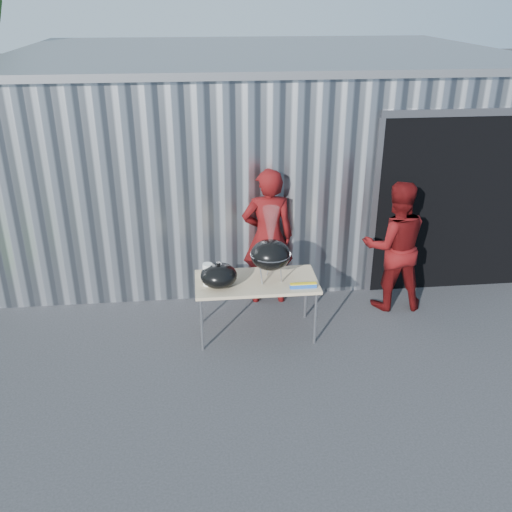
{
  "coord_description": "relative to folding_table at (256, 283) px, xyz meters",
  "views": [
    {
      "loc": [
        -0.35,
        -5.48,
        3.95
      ],
      "look_at": [
        0.33,
        0.77,
        1.05
      ],
      "focal_mm": 40.0,
      "sensor_mm": 36.0,
      "label": 1
    }
  ],
  "objects": [
    {
      "name": "paper_towels",
      "position": [
        -0.59,
        -0.05,
        0.18
      ],
      "size": [
        0.12,
        0.12,
        0.28
      ],
      "primitive_type": "cylinder",
      "color": "white",
      "rests_on": "folding_table"
    },
    {
      "name": "building",
      "position": [
        0.59,
        3.88,
        0.83
      ],
      "size": [
        8.2,
        6.2,
        3.1
      ],
      "color": "silver",
      "rests_on": "ground"
    },
    {
      "name": "folding_table",
      "position": [
        0.0,
        0.0,
        0.0
      ],
      "size": [
        1.5,
        0.75,
        0.75
      ],
      "color": "tan",
      "rests_on": "ground"
    },
    {
      "name": "person_cook",
      "position": [
        0.25,
        0.85,
        0.25
      ],
      "size": [
        0.71,
        0.47,
        1.92
      ],
      "primitive_type": "imported",
      "rotation": [
        0.0,
        0.0,
        3.12
      ],
      "color": "#510B0B",
      "rests_on": "ground"
    },
    {
      "name": "kettle_grill",
      "position": [
        0.17,
        -0.02,
        0.45
      ],
      "size": [
        0.49,
        0.49,
        0.95
      ],
      "color": "black",
      "rests_on": "folding_table"
    },
    {
      "name": "foil_box",
      "position": [
        0.54,
        -0.25,
        0.07
      ],
      "size": [
        0.32,
        0.06,
        0.06
      ],
      "color": "blue",
      "rests_on": "folding_table"
    },
    {
      "name": "ground",
      "position": [
        -0.32,
        -0.71,
        -0.71
      ],
      "size": [
        80.0,
        80.0,
        0.0
      ],
      "primitive_type": "plane",
      "color": "#2C2C2E"
    },
    {
      "name": "white_tub",
      "position": [
        -0.55,
        0.19,
        0.09
      ],
      "size": [
        0.2,
        0.15,
        0.1
      ],
      "primitive_type": "cube",
      "color": "white",
      "rests_on": "folding_table"
    },
    {
      "name": "grill_lid",
      "position": [
        -0.46,
        -0.1,
        0.18
      ],
      "size": [
        0.44,
        0.44,
        0.32
      ],
      "color": "black",
      "rests_on": "folding_table"
    },
    {
      "name": "person_bystander",
      "position": [
        1.91,
        0.52,
        0.18
      ],
      "size": [
        0.91,
        0.73,
        1.79
      ],
      "primitive_type": "imported",
      "rotation": [
        0.0,
        0.0,
        3.08
      ],
      "color": "#510B0B",
      "rests_on": "ground"
    }
  ]
}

